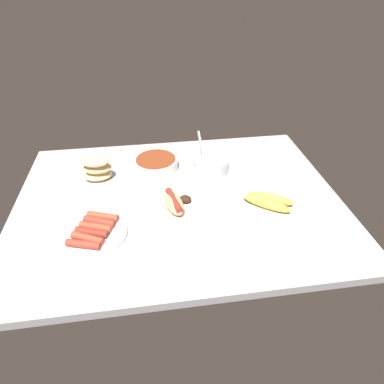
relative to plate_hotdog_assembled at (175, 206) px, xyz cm
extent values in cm
cube|color=#B2B2B7|center=(-2.13, -6.53, -3.34)|extent=(120.00, 90.00, 3.00)
cylinder|color=white|center=(0.19, 0.12, -1.34)|extent=(22.97, 22.97, 1.00)
ellipsoid|color=tan|center=(0.19, 0.12, 1.36)|extent=(8.86, 14.58, 4.40)
cylinder|color=maroon|center=(0.19, 0.12, 2.57)|extent=(5.20, 13.12, 2.40)
ellipsoid|color=#381E14|center=(-4.21, -2.59, 0.56)|extent=(5.41, 4.96, 2.80)
cylinder|color=silver|center=(-17.60, -24.11, 1.06)|extent=(15.31, 15.31, 5.80)
cylinder|color=beige|center=(-17.60, -24.11, 2.22)|extent=(13.47, 13.47, 2.61)
cube|color=#B7B7BC|center=(-14.15, -26.03, 7.02)|extent=(2.88, 9.19, 13.94)
ellipsoid|color=#E5C689|center=(28.64, -24.25, -0.04)|extent=(11.40, 7.79, 3.60)
ellipsoid|color=#E5C689|center=(28.28, -23.95, 3.56)|extent=(11.50, 7.95, 3.60)
ellipsoid|color=#E5C689|center=(28.73, -23.16, 7.16)|extent=(12.45, 9.55, 3.60)
ellipsoid|color=gold|center=(-33.00, 3.40, -0.13)|extent=(16.50, 13.83, 3.41)
ellipsoid|color=gold|center=(-35.15, 0.78, 0.02)|extent=(16.76, 11.56, 3.71)
cylinder|color=white|center=(4.92, -28.92, 0.48)|extent=(18.57, 18.57, 4.63)
cylinder|color=maroon|center=(4.92, -28.92, 2.40)|extent=(16.71, 16.71, 1.00)
cylinder|color=white|center=(27.24, 9.03, -1.34)|extent=(21.44, 21.44, 1.00)
cylinder|color=#AD472D|center=(24.75, 2.71, 0.40)|extent=(11.02, 6.02, 2.47)
cylinder|color=#9E3828|center=(25.74, 5.24, 0.40)|extent=(10.93, 6.48, 2.47)
cylinder|color=#AD472D|center=(26.74, 7.77, 0.40)|extent=(10.99, 6.17, 2.47)
cylinder|color=maroon|center=(27.74, 10.30, 0.40)|extent=(10.99, 6.16, 2.47)
cylinder|color=#AD472D|center=(28.74, 12.83, 0.40)|extent=(10.81, 6.97, 2.47)
cylinder|color=#9E3828|center=(29.73, 15.36, 0.40)|extent=(11.07, 5.57, 2.47)
camera|label=1|loc=(7.02, 91.79, 73.24)|focal=30.93mm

